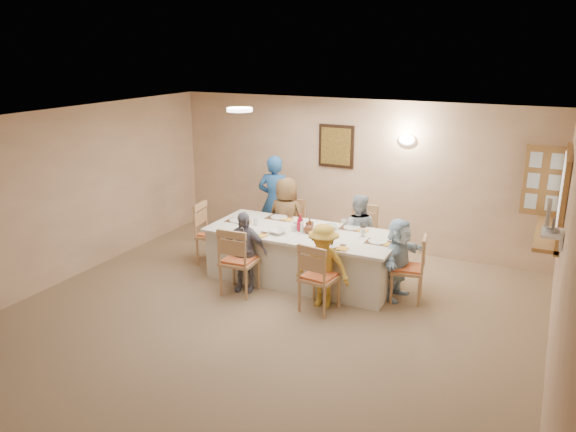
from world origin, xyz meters
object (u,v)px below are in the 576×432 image
at_px(desk_fan, 551,219).
at_px(diner_right_end, 398,259).
at_px(diner_front_left, 244,251).
at_px(chair_right_end, 407,268).
at_px(chair_back_right, 360,238).
at_px(diner_back_left, 286,219).
at_px(condiment_ketchup, 300,222).
at_px(chair_left_end, 213,233).
at_px(chair_front_left, 239,260).
at_px(diner_back_right, 357,233).
at_px(chair_back_left, 290,229).
at_px(chair_front_right, 319,276).
at_px(dining_table, 303,255).
at_px(caregiver, 275,201).
at_px(diner_front_right, 323,266).
at_px(serving_hatch, 563,196).

relative_size(desk_fan, diner_right_end, 0.26).
bearing_deg(diner_front_left, chair_right_end, 6.21).
relative_size(desk_fan, chair_back_right, 0.30).
bearing_deg(diner_back_left, condiment_ketchup, 129.93).
bearing_deg(diner_front_left, chair_left_end, 133.07).
bearing_deg(diner_front_left, chair_back_right, 39.62).
relative_size(chair_front_left, diner_back_right, 0.81).
distance_m(chair_right_end, diner_right_end, 0.17).
bearing_deg(condiment_ketchup, chair_front_left, -125.80).
distance_m(diner_back_right, diner_front_left, 1.81).
bearing_deg(chair_back_left, chair_front_right, -58.20).
distance_m(dining_table, diner_right_end, 1.43).
height_order(diner_back_right, caregiver, caregiver).
bearing_deg(chair_front_right, chair_back_right, -82.70).
distance_m(diner_front_right, diner_right_end, 1.07).
xyz_separation_m(desk_fan, chair_right_end, (-1.65, 0.63, -1.09)).
bearing_deg(condiment_ketchup, desk_fan, -10.78).
height_order(chair_left_end, caregiver, caregiver).
xyz_separation_m(chair_front_right, chair_left_end, (-2.15, 0.80, 0.02)).
relative_size(chair_back_left, chair_front_left, 0.94).
bearing_deg(caregiver, diner_back_right, 152.85).
xyz_separation_m(chair_right_end, diner_front_left, (-2.15, -0.68, 0.11)).
xyz_separation_m(desk_fan, dining_table, (-3.20, 0.63, -1.17)).
height_order(desk_fan, chair_back_left, desk_fan).
bearing_deg(diner_back_right, serving_hatch, 171.02).
xyz_separation_m(chair_back_left, condiment_ketchup, (0.56, -0.82, 0.42)).
distance_m(chair_front_right, diner_front_right, 0.15).
bearing_deg(diner_back_left, chair_left_end, 36.64).
relative_size(serving_hatch, dining_table, 0.54).
bearing_deg(chair_front_left, condiment_ketchup, -129.49).
relative_size(desk_fan, diner_back_right, 0.25).
bearing_deg(diner_back_left, chair_front_right, 130.08).
bearing_deg(condiment_ketchup, diner_front_right, -46.09).
height_order(chair_front_right, chair_right_end, chair_front_right).
relative_size(chair_left_end, diner_back_left, 0.73).
bearing_deg(chair_back_left, dining_table, -58.20).
bearing_deg(chair_front_left, diner_right_end, -162.08).
xyz_separation_m(diner_front_left, condiment_ketchup, (0.56, 0.66, 0.31)).
bearing_deg(chair_left_end, diner_front_right, -115.75).
height_order(diner_back_left, condiment_ketchup, diner_back_left).
height_order(diner_front_left, diner_right_end, diner_front_left).
bearing_deg(chair_right_end, chair_back_right, -139.29).
xyz_separation_m(chair_back_right, chair_front_right, (0.00, -1.60, -0.02)).
distance_m(chair_front_left, chair_right_end, 2.29).
bearing_deg(chair_back_right, condiment_ketchup, -128.38).
distance_m(chair_right_end, diner_front_left, 2.26).
relative_size(serving_hatch, chair_right_end, 1.62).
distance_m(desk_fan, chair_front_right, 2.82).
xyz_separation_m(chair_right_end, diner_back_right, (-0.95, 0.68, 0.14)).
xyz_separation_m(chair_left_end, condiment_ketchup, (1.51, -0.02, 0.40)).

